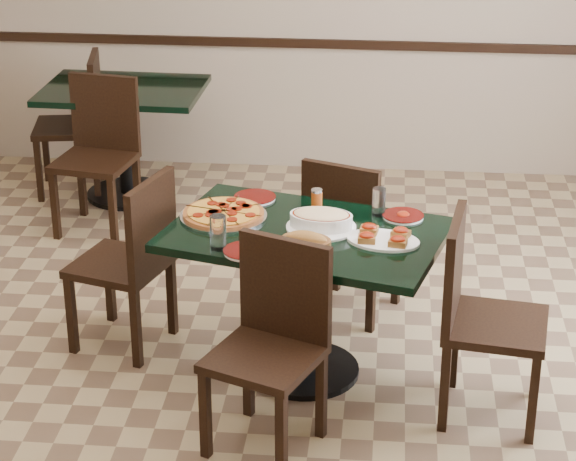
# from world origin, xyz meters

# --- Properties ---
(floor) EXTENTS (5.50, 5.50, 0.00)m
(floor) POSITION_xyz_m (0.00, 0.00, 0.00)
(floor) COLOR #937E55
(floor) RESTS_ON ground
(room_shell) EXTENTS (5.50, 5.50, 5.50)m
(room_shell) POSITION_xyz_m (1.02, 1.73, 1.17)
(room_shell) COLOR silver
(room_shell) RESTS_ON floor
(main_table) EXTENTS (1.40, 1.09, 0.75)m
(main_table) POSITION_xyz_m (0.07, -0.07, 0.57)
(main_table) COLOR black
(main_table) RESTS_ON floor
(back_table) EXTENTS (1.04, 0.77, 0.75)m
(back_table) POSITION_xyz_m (-1.28, 2.09, 0.52)
(back_table) COLOR black
(back_table) RESTS_ON floor
(chair_far) EXTENTS (0.54, 0.54, 0.89)m
(chair_far) POSITION_xyz_m (0.24, 0.53, 0.50)
(chair_far) COLOR black
(chair_far) RESTS_ON floor
(chair_near) EXTENTS (0.56, 0.56, 0.91)m
(chair_near) POSITION_xyz_m (-0.02, -0.61, 0.51)
(chair_near) COLOR black
(chair_near) RESTS_ON floor
(chair_right) EXTENTS (0.50, 0.50, 0.94)m
(chair_right) POSITION_xyz_m (0.85, -0.33, 0.53)
(chair_right) COLOR black
(chair_right) RESTS_ON floor
(chair_left) EXTENTS (0.53, 0.53, 0.91)m
(chair_left) POSITION_xyz_m (-0.78, 0.12, 0.51)
(chair_left) COLOR black
(chair_left) RESTS_ON floor
(back_chair_near) EXTENTS (0.51, 0.51, 0.94)m
(back_chair_near) POSITION_xyz_m (-1.33, 1.60, 0.53)
(back_chair_near) COLOR black
(back_chair_near) RESTS_ON floor
(back_chair_left) EXTENTS (0.50, 0.50, 0.93)m
(back_chair_left) POSITION_xyz_m (-1.60, 2.17, 0.52)
(back_chair_left) COLOR black
(back_chair_left) RESTS_ON floor
(pepperoni_pizza) EXTENTS (0.41, 0.41, 0.04)m
(pepperoni_pizza) POSITION_xyz_m (-0.33, 0.05, 0.77)
(pepperoni_pizza) COLOR silver
(pepperoni_pizza) RESTS_ON main_table
(lasagna_casserole) EXTENTS (0.32, 0.32, 0.09)m
(lasagna_casserole) POSITION_xyz_m (0.14, -0.04, 0.80)
(lasagna_casserole) COLOR white
(lasagna_casserole) RESTS_ON main_table
(bread_basket) EXTENTS (0.25, 0.20, 0.09)m
(bread_basket) POSITION_xyz_m (0.09, -0.29, 0.79)
(bread_basket) COLOR brown
(bread_basket) RESTS_ON main_table
(bruschetta_platter) EXTENTS (0.38, 0.30, 0.05)m
(bruschetta_platter) POSITION_xyz_m (0.43, -0.16, 0.77)
(bruschetta_platter) COLOR white
(bruschetta_platter) RESTS_ON main_table
(side_plate_near) EXTENTS (0.20, 0.20, 0.02)m
(side_plate_near) POSITION_xyz_m (-0.17, -0.33, 0.76)
(side_plate_near) COLOR white
(side_plate_near) RESTS_ON main_table
(side_plate_far_r) EXTENTS (0.20, 0.20, 0.03)m
(side_plate_far_r) POSITION_xyz_m (0.52, 0.13, 0.76)
(side_plate_far_r) COLOR white
(side_plate_far_r) RESTS_ON main_table
(side_plate_far_l) EXTENTS (0.21, 0.21, 0.02)m
(side_plate_far_l) POSITION_xyz_m (-0.21, 0.29, 0.76)
(side_plate_far_l) COLOR white
(side_plate_far_l) RESTS_ON main_table
(napkin_setting) EXTENTS (0.17, 0.17, 0.01)m
(napkin_setting) POSITION_xyz_m (-0.13, -0.34, 0.75)
(napkin_setting) COLOR silver
(napkin_setting) RESTS_ON main_table
(water_glass_a) EXTENTS (0.06, 0.06, 0.13)m
(water_glass_a) POSITION_xyz_m (0.40, 0.15, 0.82)
(water_glass_a) COLOR silver
(water_glass_a) RESTS_ON main_table
(water_glass_b) EXTENTS (0.07, 0.07, 0.16)m
(water_glass_b) POSITION_xyz_m (-0.30, -0.29, 0.83)
(water_glass_b) COLOR silver
(water_glass_b) RESTS_ON main_table
(pepper_shaker) EXTENTS (0.06, 0.06, 0.09)m
(pepper_shaker) POSITION_xyz_m (0.10, 0.21, 0.80)
(pepper_shaker) COLOR #BF4C14
(pepper_shaker) RESTS_ON main_table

